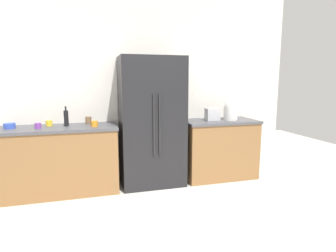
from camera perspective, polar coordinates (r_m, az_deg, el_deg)
name	(u,v)px	position (r m, az deg, el deg)	size (l,w,h in m)	color
ground_plane	(177,243)	(2.94, 1.84, -22.64)	(10.04, 10.04, 0.00)	beige
kitchen_back_panel	(139,84)	(4.43, -6.01, 8.47)	(5.02, 0.10, 2.99)	silver
counter_left	(60,160)	(4.16, -21.19, -6.48)	(1.58, 0.64, 0.93)	olive
counter_right	(219,149)	(4.59, 10.24, -4.54)	(1.17, 0.64, 0.93)	olive
refrigerator	(152,122)	(4.14, -3.33, 0.81)	(0.92, 0.63, 1.89)	black
toaster	(212,114)	(4.45, 9.02, 2.35)	(0.21, 0.14, 0.19)	silver
rice_cooker	(231,110)	(4.55, 12.64, 3.18)	(0.22, 0.22, 0.32)	white
bottle_a	(66,118)	(4.08, -20.01, 1.54)	(0.06, 0.06, 0.27)	black
cup_a	(88,120)	(4.21, -15.88, 1.13)	(0.09, 0.09, 0.10)	brown
cup_b	(49,123)	(4.19, -23.04, 0.53)	(0.09, 0.09, 0.08)	yellow
cup_c	(94,124)	(3.93, -14.73, 0.45)	(0.09, 0.09, 0.08)	orange
cup_d	(38,126)	(4.03, -24.94, 0.05)	(0.08, 0.08, 0.07)	purple
bowl_a	(9,126)	(4.20, -29.55, 0.02)	(0.14, 0.14, 0.07)	blue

